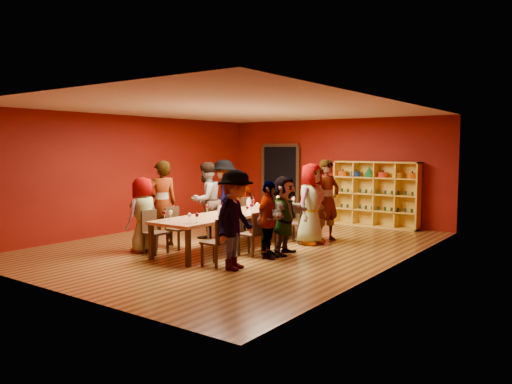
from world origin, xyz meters
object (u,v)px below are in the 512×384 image
chair_person_left_4 (249,213)px  chair_person_right_0 (218,239)px  person_left_0 (143,215)px  person_left_4 (241,201)px  chair_person_left_2 (216,218)px  chair_person_right_3 (299,221)px  person_right_0 (235,220)px  chair_person_left_1 (176,225)px  chair_person_left_3 (236,215)px  shelving_unit (376,191)px  chair_person_right_1 (254,231)px  chair_person_right_2 (268,228)px  person_left_1 (162,204)px  person_left_2 (206,200)px  tasting_table (240,214)px  wine_bottle (283,202)px  person_right_3 (311,204)px  chair_person_left_0 (153,229)px  person_right_4 (327,200)px  spittoon_bowl (227,211)px  person_right_1 (268,220)px  person_left_3 (224,196)px  chair_person_right_4 (312,218)px  person_right_2 (285,215)px

chair_person_left_4 → chair_person_right_0: (1.82, -3.38, 0.00)m
person_left_0 → person_left_4: (0.01, 3.31, -0.00)m
chair_person_left_2 → chair_person_right_3: bearing=23.5°
person_right_0 → chair_person_right_3: (-0.40, 2.85, -0.39)m
chair_person_left_2 → chair_person_left_1: bearing=-90.0°
person_left_0 → chair_person_left_1: bearing=156.3°
chair_person_left_3 → chair_person_right_3: size_ratio=1.00×
shelving_unit → chair_person_left_1: (-2.31, -5.40, -0.49)m
chair_person_left_1 → chair_person_left_3: size_ratio=1.00×
person_right_0 → chair_person_right_1: size_ratio=2.00×
chair_person_right_2 → shelving_unit: bearing=83.9°
person_left_4 → person_left_1: bearing=8.0°
chair_person_right_2 → person_left_2: bearing=167.3°
tasting_table → wine_bottle: 1.50m
person_right_3 → person_left_4: bearing=78.9°
person_right_0 → wine_bottle: (-1.14, 3.30, -0.03)m
chair_person_left_0 → chair_person_right_2: bearing=39.7°
shelving_unit → person_left_1: size_ratio=1.27×
chair_person_right_1 → wine_bottle: bearing=108.6°
person_right_4 → spittoon_bowl: (-1.29, -2.10, -0.12)m
person_right_1 → chair_person_right_3: person_right_1 is taller
tasting_table → person_left_3: bearing=141.7°
chair_person_left_1 → person_right_1: bearing=9.5°
person_left_1 → chair_person_right_1: 2.31m
chair_person_left_1 → person_left_3: person_left_3 is taller
chair_person_left_4 → spittoon_bowl: bearing=-65.4°
person_left_0 → chair_person_right_2: bearing=125.5°
tasting_table → chair_person_right_2: bearing=-14.4°
person_left_3 → person_left_0: bearing=-19.9°
person_left_2 → wine_bottle: (1.38, 1.24, -0.06)m
chair_person_left_0 → chair_person_right_2: (1.82, 1.51, 0.00)m
person_right_3 → spittoon_bowl: person_right_3 is taller
person_left_1 → chair_person_right_4: person_left_1 is taller
chair_person_left_3 → person_left_3: person_left_3 is taller
person_left_0 → chair_person_left_3: 2.80m
shelving_unit → person_left_1: (-2.72, -5.40, -0.04)m
person_right_0 → person_left_0: bearing=77.6°
chair_person_right_4 → spittoon_bowl: (-0.89, -2.10, 0.33)m
chair_person_left_1 → chair_person_left_3: same height
chair_person_left_3 → person_right_2: size_ratio=0.56×
chair_person_left_1 → chair_person_left_3: (0.00, 2.12, 0.00)m
chair_person_right_0 → chair_person_right_3: (0.00, 2.85, 0.00)m
person_left_4 → person_right_1: size_ratio=1.02×
shelving_unit → spittoon_bowl: (-1.38, -4.78, -0.16)m
tasting_table → chair_person_right_3: (0.91, 1.03, -0.20)m
person_left_1 → person_right_1: (2.59, 0.36, -0.19)m
chair_person_left_4 → wine_bottle: (1.08, -0.08, 0.36)m
person_left_2 → chair_person_right_3: (2.12, 0.79, -0.42)m
person_left_2 → chair_person_right_0: 2.98m
tasting_table → chair_person_right_4: bearing=60.9°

